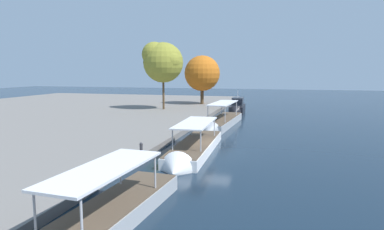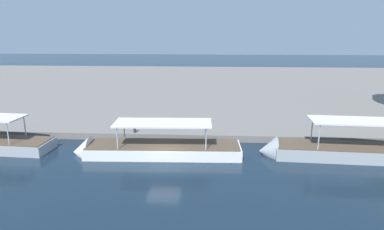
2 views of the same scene
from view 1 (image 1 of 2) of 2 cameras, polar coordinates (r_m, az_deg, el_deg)
The scene contains 8 objects.
ground_plane at distance 30.39m, azimuth 4.17°, elevation -6.40°, with size 220.00×220.00×0.00m, color #142333.
tour_boat_1 at distance 16.31m, azimuth -16.23°, elevation -17.81°, with size 12.86×3.45×3.83m.
tour_boat_2 at distance 29.53m, azimuth 0.16°, elevation -6.14°, with size 13.51×3.29×3.84m.
tour_boat_3 at distance 44.55m, azimuth 4.94°, elevation -1.40°, with size 14.82×3.47×4.02m.
motor_yacht_4 at distance 59.45m, azimuth 7.61°, elevation 1.14°, with size 8.32×2.60×4.51m.
mooring_bollard_0 at distance 28.59m, azimuth -8.55°, elevation -5.26°, with size 0.28×0.28×0.75m.
tree_0 at distance 59.01m, azimuth -5.00°, elevation 9.04°, with size 6.92×6.95×11.59m.
tree_1 at distance 68.39m, azimuth 1.48°, elevation 6.95°, with size 7.11×7.11×9.73m.
Camera 1 is at (-29.01, -5.40, 7.24)m, focal length 31.71 mm.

